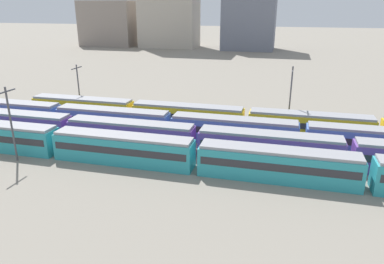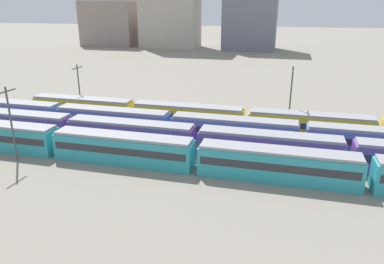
{
  "view_description": "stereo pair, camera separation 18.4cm",
  "coord_description": "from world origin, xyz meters",
  "px_view_note": "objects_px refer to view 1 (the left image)",
  "views": [
    {
      "loc": [
        36.33,
        -38.65,
        18.93
      ],
      "look_at": [
        24.35,
        7.8,
        2.04
      ],
      "focal_mm": 33.98,
      "sensor_mm": 36.0,
      "label": 1
    },
    {
      "loc": [
        36.51,
        -38.6,
        18.93
      ],
      "look_at": [
        24.35,
        7.8,
        2.04
      ],
      "focal_mm": 33.98,
      "sensor_mm": 36.0,
      "label": 2
    }
  ],
  "objects_px": {
    "train_track_3": "(246,120)",
    "catenary_pole_3": "(290,95)",
    "train_track_1": "(349,154)",
    "train_track_2": "(234,130)",
    "catenary_pole_1": "(78,86)",
    "catenary_pole_0": "(11,121)",
    "train_track_0": "(278,164)"
  },
  "relations": [
    {
      "from": "catenary_pole_0",
      "to": "catenary_pole_1",
      "type": "bearing_deg",
      "value": 99.57
    },
    {
      "from": "catenary_pole_1",
      "to": "catenary_pole_3",
      "type": "distance_m",
      "value": 37.17
    },
    {
      "from": "catenary_pole_1",
      "to": "train_track_1",
      "type": "bearing_deg",
      "value": -17.17
    },
    {
      "from": "train_track_3",
      "to": "catenary_pole_3",
      "type": "relative_size",
      "value": 7.43
    },
    {
      "from": "train_track_2",
      "to": "catenary_pole_3",
      "type": "height_order",
      "value": "catenary_pole_3"
    },
    {
      "from": "train_track_0",
      "to": "train_track_3",
      "type": "xyz_separation_m",
      "value": [
        -5.3,
        15.6,
        0.0
      ]
    },
    {
      "from": "train_track_1",
      "to": "catenary_pole_0",
      "type": "height_order",
      "value": "catenary_pole_0"
    },
    {
      "from": "train_track_1",
      "to": "catenary_pole_1",
      "type": "relative_size",
      "value": 12.72
    },
    {
      "from": "train_track_3",
      "to": "catenary_pole_3",
      "type": "bearing_deg",
      "value": 25.72
    },
    {
      "from": "train_track_1",
      "to": "train_track_3",
      "type": "xyz_separation_m",
      "value": [
        -13.5,
        10.4,
        0.0
      ]
    },
    {
      "from": "train_track_2",
      "to": "catenary_pole_3",
      "type": "bearing_deg",
      "value": 47.57
    },
    {
      "from": "train_track_0",
      "to": "train_track_2",
      "type": "bearing_deg",
      "value": 122.03
    },
    {
      "from": "train_track_3",
      "to": "catenary_pole_0",
      "type": "relative_size",
      "value": 7.77
    },
    {
      "from": "train_track_0",
      "to": "catenary_pole_0",
      "type": "relative_size",
      "value": 9.73
    },
    {
      "from": "train_track_3",
      "to": "catenary_pole_1",
      "type": "height_order",
      "value": "catenary_pole_1"
    },
    {
      "from": "train_track_0",
      "to": "train_track_3",
      "type": "distance_m",
      "value": 16.48
    },
    {
      "from": "train_track_0",
      "to": "train_track_1",
      "type": "distance_m",
      "value": 9.71
    },
    {
      "from": "train_track_1",
      "to": "train_track_2",
      "type": "xyz_separation_m",
      "value": [
        -14.71,
        5.2,
        0.0
      ]
    },
    {
      "from": "train_track_0",
      "to": "catenary_pole_3",
      "type": "relative_size",
      "value": 9.31
    },
    {
      "from": "train_track_3",
      "to": "catenary_pole_1",
      "type": "bearing_deg",
      "value": 173.9
    },
    {
      "from": "train_track_1",
      "to": "catenary_pole_1",
      "type": "distance_m",
      "value": 46.49
    },
    {
      "from": "train_track_2",
      "to": "catenary_pole_3",
      "type": "xyz_separation_m",
      "value": [
        7.55,
        8.25,
        3.67
      ]
    },
    {
      "from": "train_track_1",
      "to": "train_track_2",
      "type": "bearing_deg",
      "value": 160.53
    },
    {
      "from": "train_track_3",
      "to": "catenary_pole_3",
      "type": "distance_m",
      "value": 7.94
    },
    {
      "from": "train_track_3",
      "to": "catenary_pole_3",
      "type": "height_order",
      "value": "catenary_pole_3"
    },
    {
      "from": "train_track_1",
      "to": "train_track_3",
      "type": "relative_size",
      "value": 1.51
    },
    {
      "from": "train_track_1",
      "to": "train_track_2",
      "type": "distance_m",
      "value": 15.6
    },
    {
      "from": "train_track_0",
      "to": "catenary_pole_3",
      "type": "height_order",
      "value": "catenary_pole_3"
    },
    {
      "from": "train_track_1",
      "to": "catenary_pole_0",
      "type": "xyz_separation_m",
      "value": [
        -40.66,
        -8.02,
        3.45
      ]
    },
    {
      "from": "train_track_3",
      "to": "catenary_pole_1",
      "type": "xyz_separation_m",
      "value": [
        -30.82,
        3.29,
        3.05
      ]
    },
    {
      "from": "train_track_0",
      "to": "catenary_pole_1",
      "type": "xyz_separation_m",
      "value": [
        -36.12,
        18.89,
        3.05
      ]
    },
    {
      "from": "catenary_pole_0",
      "to": "train_track_3",
      "type": "bearing_deg",
      "value": 34.14
    }
  ]
}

